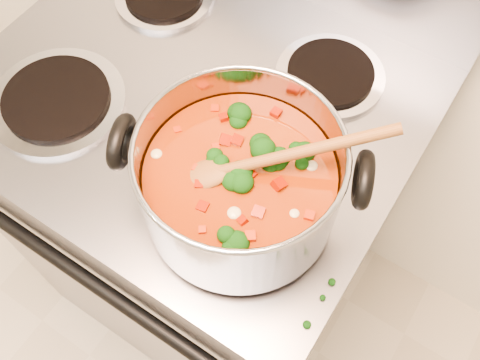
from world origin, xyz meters
name	(u,v)px	position (x,y,z in m)	size (l,w,h in m)	color
electric_range	(210,209)	(-0.01, 1.16, 0.47)	(0.74, 0.67, 1.08)	gray
stockpot	(240,182)	(0.17, 1.01, 1.00)	(0.33, 0.27, 0.16)	#9A9AA1
wooden_spoon	(252,164)	(0.18, 1.02, 1.05)	(0.24, 0.19, 0.10)	brown
cooktop_crumbs	(275,196)	(0.20, 1.06, 0.92)	(0.38, 0.27, 0.01)	black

